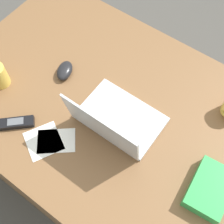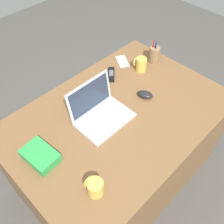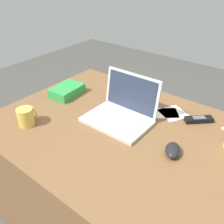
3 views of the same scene
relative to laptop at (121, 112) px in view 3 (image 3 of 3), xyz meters
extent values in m
plane|color=#4C4944|center=(0.10, -0.06, -0.77)|extent=(6.00, 6.00, 0.00)
cube|color=brown|center=(0.10, -0.06, -0.41)|extent=(1.38, 0.95, 0.72)
cube|color=silver|center=(0.00, -0.04, -0.04)|extent=(0.33, 0.22, 0.02)
cube|color=silver|center=(0.00, -0.02, -0.03)|extent=(0.27, 0.11, 0.00)
cube|color=silver|center=(0.00, -0.11, -0.03)|extent=(0.09, 0.05, 0.00)
cube|color=silver|center=(0.00, 0.09, 0.07)|extent=(0.32, 0.04, 0.21)
cube|color=#283347|center=(0.00, 0.08, 0.08)|extent=(0.29, 0.03, 0.18)
ellipsoid|color=black|center=(0.33, -0.08, -0.03)|extent=(0.10, 0.12, 0.04)
cylinder|color=#E0BC4C|center=(-0.34, -0.33, 0.00)|extent=(0.08, 0.08, 0.09)
torus|color=#E0BC4C|center=(-0.34, -0.29, 0.00)|extent=(0.07, 0.01, 0.07)
cube|color=black|center=(0.32, 0.23, -0.03)|extent=(0.13, 0.13, 0.02)
cube|color=#595B60|center=(0.32, 0.23, -0.02)|extent=(0.07, 0.07, 0.00)
cube|color=green|center=(-0.42, 0.02, -0.02)|extent=(0.15, 0.21, 0.05)
cube|color=white|center=(0.15, 0.19, -0.04)|extent=(0.18, 0.17, 0.00)
cube|color=white|center=(0.19, 0.22, -0.04)|extent=(0.18, 0.18, 0.00)
camera|label=1|loc=(-0.31, 0.44, 1.05)|focal=49.01mm
camera|label=2|loc=(-0.66, -0.75, 1.13)|focal=40.43mm
camera|label=3|loc=(0.62, -0.86, 0.66)|focal=39.38mm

